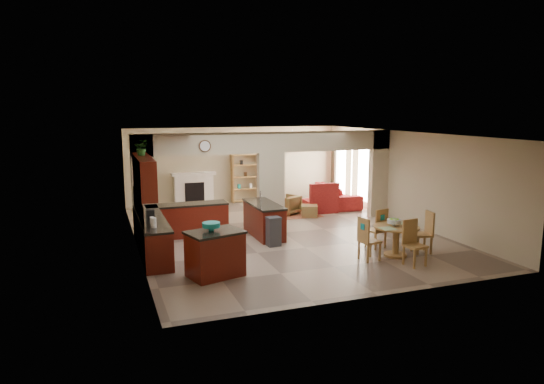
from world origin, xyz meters
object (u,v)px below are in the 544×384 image
object	(u,v)px
kitchen_island	(215,254)
dining_table	(396,236)
armchair	(288,205)
sofa	(336,195)

from	to	relation	value
kitchen_island	dining_table	world-z (taller)	kitchen_island
dining_table	armchair	xyz separation A→B (m)	(-0.70, 5.22, -0.17)
dining_table	sofa	size ratio (longest dim) A/B	0.43
dining_table	sofa	bearing A→B (deg)	75.66
kitchen_island	sofa	world-z (taller)	kitchen_island
sofa	armchair	world-z (taller)	sofa
kitchen_island	dining_table	distance (m)	4.37
dining_table	kitchen_island	bearing A→B (deg)	178.91
sofa	kitchen_island	bearing A→B (deg)	140.87
sofa	armchair	size ratio (longest dim) A/B	3.60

